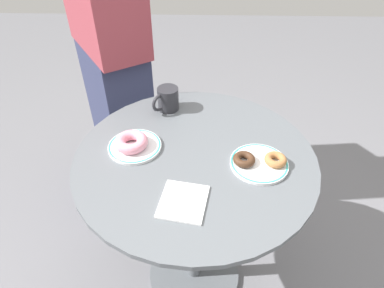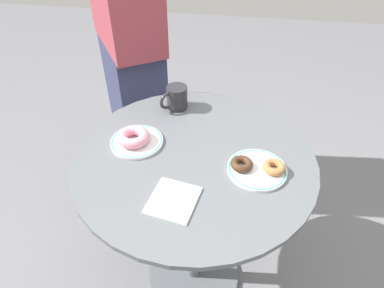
{
  "view_description": "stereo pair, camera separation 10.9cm",
  "coord_description": "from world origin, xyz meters",
  "px_view_note": "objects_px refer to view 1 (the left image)",
  "views": [
    {
      "loc": [
        0.01,
        -0.81,
        1.48
      ],
      "look_at": [
        -0.01,
        0.02,
        0.78
      ],
      "focal_mm": 31.37,
      "sensor_mm": 36.0,
      "label": 1
    },
    {
      "loc": [
        0.12,
        -0.8,
        1.48
      ],
      "look_at": [
        -0.01,
        0.02,
        0.78
      ],
      "focal_mm": 31.37,
      "sensor_mm": 36.0,
      "label": 2
    }
  ],
  "objects_px": {
    "donut_pink_frosted": "(131,142)",
    "donut_cinnamon": "(276,160)",
    "person_figure": "(113,61)",
    "coffee_mug": "(167,99)",
    "plate_right": "(259,163)",
    "plate_left": "(135,146)",
    "cafe_table": "(195,202)",
    "donut_chocolate": "(244,159)",
    "paper_napkin": "(183,201)"
  },
  "relations": [
    {
      "from": "donut_pink_frosted",
      "to": "donut_cinnamon",
      "type": "height_order",
      "value": "donut_pink_frosted"
    },
    {
      "from": "donut_pink_frosted",
      "to": "person_figure",
      "type": "height_order",
      "value": "person_figure"
    },
    {
      "from": "coffee_mug",
      "to": "person_figure",
      "type": "distance_m",
      "value": 0.44
    },
    {
      "from": "donut_pink_frosted",
      "to": "donut_cinnamon",
      "type": "distance_m",
      "value": 0.47
    },
    {
      "from": "donut_cinnamon",
      "to": "coffee_mug",
      "type": "relative_size",
      "value": 0.66
    },
    {
      "from": "plate_right",
      "to": "coffee_mug",
      "type": "xyz_separation_m",
      "value": [
        -0.31,
        0.3,
        0.04
      ]
    },
    {
      "from": "plate_right",
      "to": "donut_pink_frosted",
      "type": "xyz_separation_m",
      "value": [
        -0.41,
        0.07,
        0.02
      ]
    },
    {
      "from": "donut_pink_frosted",
      "to": "donut_cinnamon",
      "type": "bearing_deg",
      "value": -8.16
    },
    {
      "from": "plate_left",
      "to": "plate_right",
      "type": "xyz_separation_m",
      "value": [
        0.4,
        -0.07,
        0.0
      ]
    },
    {
      "from": "cafe_table",
      "to": "plate_left",
      "type": "relative_size",
      "value": 4.45
    },
    {
      "from": "donut_chocolate",
      "to": "coffee_mug",
      "type": "relative_size",
      "value": 0.66
    },
    {
      "from": "plate_left",
      "to": "person_figure",
      "type": "height_order",
      "value": "person_figure"
    },
    {
      "from": "cafe_table",
      "to": "plate_left",
      "type": "distance_m",
      "value": 0.31
    },
    {
      "from": "donut_chocolate",
      "to": "person_figure",
      "type": "distance_m",
      "value": 0.84
    },
    {
      "from": "plate_left",
      "to": "coffee_mug",
      "type": "bearing_deg",
      "value": 68.49
    },
    {
      "from": "cafe_table",
      "to": "donut_cinnamon",
      "type": "distance_m",
      "value": 0.36
    },
    {
      "from": "donut_pink_frosted",
      "to": "paper_napkin",
      "type": "height_order",
      "value": "donut_pink_frosted"
    },
    {
      "from": "plate_right",
      "to": "coffee_mug",
      "type": "bearing_deg",
      "value": 135.9
    },
    {
      "from": "cafe_table",
      "to": "donut_cinnamon",
      "type": "relative_size",
      "value": 11.4
    },
    {
      "from": "cafe_table",
      "to": "coffee_mug",
      "type": "bearing_deg",
      "value": 112.76
    },
    {
      "from": "donut_pink_frosted",
      "to": "paper_napkin",
      "type": "distance_m",
      "value": 0.29
    },
    {
      "from": "plate_left",
      "to": "donut_chocolate",
      "type": "height_order",
      "value": "donut_chocolate"
    },
    {
      "from": "plate_right",
      "to": "donut_cinnamon",
      "type": "relative_size",
      "value": 2.65
    },
    {
      "from": "donut_chocolate",
      "to": "coffee_mug",
      "type": "bearing_deg",
      "value": 130.94
    },
    {
      "from": "person_figure",
      "to": "cafe_table",
      "type": "bearing_deg",
      "value": -56.84
    },
    {
      "from": "donut_chocolate",
      "to": "plate_left",
      "type": "bearing_deg",
      "value": 168.38
    },
    {
      "from": "donut_pink_frosted",
      "to": "donut_chocolate",
      "type": "relative_size",
      "value": 1.59
    },
    {
      "from": "plate_left",
      "to": "donut_pink_frosted",
      "type": "distance_m",
      "value": 0.03
    },
    {
      "from": "donut_pink_frosted",
      "to": "person_figure",
      "type": "relative_size",
      "value": 0.07
    },
    {
      "from": "plate_left",
      "to": "plate_right",
      "type": "height_order",
      "value": "same"
    },
    {
      "from": "cafe_table",
      "to": "donut_pink_frosted",
      "type": "xyz_separation_m",
      "value": [
        -0.21,
        0.03,
        0.26
      ]
    },
    {
      "from": "cafe_table",
      "to": "plate_left",
      "type": "xyz_separation_m",
      "value": [
        -0.2,
        0.03,
        0.24
      ]
    },
    {
      "from": "donut_cinnamon",
      "to": "paper_napkin",
      "type": "bearing_deg",
      "value": -150.53
    },
    {
      "from": "cafe_table",
      "to": "person_figure",
      "type": "bearing_deg",
      "value": 123.16
    },
    {
      "from": "plate_right",
      "to": "donut_cinnamon",
      "type": "height_order",
      "value": "donut_cinnamon"
    },
    {
      "from": "plate_right",
      "to": "paper_napkin",
      "type": "distance_m",
      "value": 0.28
    },
    {
      "from": "donut_cinnamon",
      "to": "donut_chocolate",
      "type": "relative_size",
      "value": 1.0
    },
    {
      "from": "cafe_table",
      "to": "plate_right",
      "type": "bearing_deg",
      "value": -10.92
    },
    {
      "from": "plate_right",
      "to": "person_figure",
      "type": "bearing_deg",
      "value": 132.91
    },
    {
      "from": "donut_chocolate",
      "to": "coffee_mug",
      "type": "xyz_separation_m",
      "value": [
        -0.26,
        0.3,
        0.02
      ]
    },
    {
      "from": "plate_right",
      "to": "paper_napkin",
      "type": "height_order",
      "value": "plate_right"
    },
    {
      "from": "donut_chocolate",
      "to": "paper_napkin",
      "type": "relative_size",
      "value": 0.5
    },
    {
      "from": "cafe_table",
      "to": "donut_chocolate",
      "type": "xyz_separation_m",
      "value": [
        0.15,
        -0.04,
        0.25
      ]
    },
    {
      "from": "coffee_mug",
      "to": "donut_cinnamon",
      "type": "bearing_deg",
      "value": -39.99
    },
    {
      "from": "plate_left",
      "to": "paper_napkin",
      "type": "bearing_deg",
      "value": -53.14
    },
    {
      "from": "donut_pink_frosted",
      "to": "donut_chocolate",
      "type": "xyz_separation_m",
      "value": [
        0.36,
        -0.07,
        -0.01
      ]
    },
    {
      "from": "plate_left",
      "to": "coffee_mug",
      "type": "xyz_separation_m",
      "value": [
        0.09,
        0.23,
        0.04
      ]
    },
    {
      "from": "donut_pink_frosted",
      "to": "coffee_mug",
      "type": "bearing_deg",
      "value": 67.29
    },
    {
      "from": "donut_cinnamon",
      "to": "coffee_mug",
      "type": "bearing_deg",
      "value": 140.01
    },
    {
      "from": "donut_cinnamon",
      "to": "donut_chocolate",
      "type": "height_order",
      "value": "same"
    }
  ]
}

